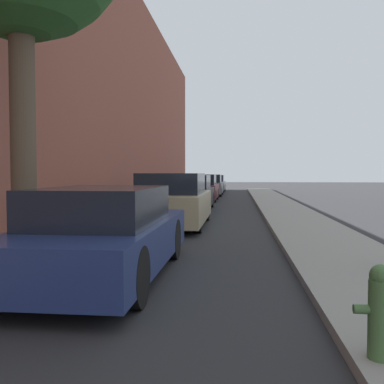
{
  "coord_description": "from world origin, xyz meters",
  "views": [
    {
      "loc": [
        1.02,
        2.07,
        1.53
      ],
      "look_at": [
        -0.1,
        12.54,
        1.07
      ],
      "focal_mm": 40.08,
      "sensor_mm": 36.0,
      "label": 1
    }
  ],
  "objects_px": {
    "parked_car_champagne": "(173,201)",
    "parked_car_black": "(190,194)",
    "parked_car_silver": "(215,184)",
    "parked_car_grey": "(210,185)",
    "fire_hydrant": "(381,310)",
    "parked_car_navy": "(105,234)",
    "parked_car_maroon": "(201,188)"
  },
  "relations": [
    {
      "from": "parked_car_champagne",
      "to": "parked_car_silver",
      "type": "bearing_deg",
      "value": 90.07
    },
    {
      "from": "parked_car_black",
      "to": "parked_car_maroon",
      "type": "distance_m",
      "value": 6.09
    },
    {
      "from": "parked_car_navy",
      "to": "parked_car_silver",
      "type": "relative_size",
      "value": 1.01
    },
    {
      "from": "parked_car_champagne",
      "to": "parked_car_black",
      "type": "height_order",
      "value": "parked_car_champagne"
    },
    {
      "from": "parked_car_navy",
      "to": "parked_car_grey",
      "type": "xyz_separation_m",
      "value": [
        0.03,
        23.12,
        0.05
      ]
    },
    {
      "from": "parked_car_black",
      "to": "parked_car_silver",
      "type": "distance_m",
      "value": 17.58
    },
    {
      "from": "parked_car_black",
      "to": "parked_car_maroon",
      "type": "height_order",
      "value": "parked_car_maroon"
    },
    {
      "from": "parked_car_grey",
      "to": "fire_hydrant",
      "type": "relative_size",
      "value": 6.35
    },
    {
      "from": "parked_car_maroon",
      "to": "parked_car_grey",
      "type": "height_order",
      "value": "parked_car_maroon"
    },
    {
      "from": "parked_car_maroon",
      "to": "fire_hydrant",
      "type": "xyz_separation_m",
      "value": [
        3.09,
        -20.32,
        -0.2
      ]
    },
    {
      "from": "parked_car_champagne",
      "to": "parked_car_maroon",
      "type": "distance_m",
      "value": 11.4
    },
    {
      "from": "fire_hydrant",
      "to": "parked_car_navy",
      "type": "bearing_deg",
      "value": 137.91
    },
    {
      "from": "parked_car_black",
      "to": "fire_hydrant",
      "type": "distance_m",
      "value": 14.55
    },
    {
      "from": "fire_hydrant",
      "to": "parked_car_grey",
      "type": "bearing_deg",
      "value": 96.59
    },
    {
      "from": "parked_car_black",
      "to": "parked_car_grey",
      "type": "relative_size",
      "value": 1.01
    },
    {
      "from": "parked_car_maroon",
      "to": "parked_car_navy",
      "type": "bearing_deg",
      "value": -89.75
    },
    {
      "from": "parked_car_maroon",
      "to": "parked_car_grey",
      "type": "xyz_separation_m",
      "value": [
        0.11,
        5.53,
        0.0
      ]
    },
    {
      "from": "parked_car_champagne",
      "to": "parked_car_black",
      "type": "relative_size",
      "value": 1.0
    },
    {
      "from": "parked_car_maroon",
      "to": "parked_car_grey",
      "type": "distance_m",
      "value": 5.53
    },
    {
      "from": "parked_car_maroon",
      "to": "parked_car_grey",
      "type": "bearing_deg",
      "value": 88.9
    },
    {
      "from": "parked_car_maroon",
      "to": "fire_hydrant",
      "type": "relative_size",
      "value": 6.21
    },
    {
      "from": "parked_car_champagne",
      "to": "parked_car_navy",
      "type": "bearing_deg",
      "value": -90.63
    },
    {
      "from": "fire_hydrant",
      "to": "parked_car_silver",
      "type": "bearing_deg",
      "value": 95.35
    },
    {
      "from": "parked_car_maroon",
      "to": "parked_car_silver",
      "type": "relative_size",
      "value": 1.0
    },
    {
      "from": "parked_car_navy",
      "to": "parked_car_grey",
      "type": "height_order",
      "value": "parked_car_grey"
    },
    {
      "from": "fire_hydrant",
      "to": "parked_car_maroon",
      "type": "bearing_deg",
      "value": 98.65
    },
    {
      "from": "parked_car_silver",
      "to": "parked_car_grey",
      "type": "bearing_deg",
      "value": -90.08
    },
    {
      "from": "parked_car_navy",
      "to": "parked_car_silver",
      "type": "bearing_deg",
      "value": 89.92
    },
    {
      "from": "parked_car_silver",
      "to": "parked_car_navy",
      "type": "bearing_deg",
      "value": -90.08
    },
    {
      "from": "parked_car_black",
      "to": "fire_hydrant",
      "type": "height_order",
      "value": "parked_car_black"
    },
    {
      "from": "parked_car_navy",
      "to": "parked_car_maroon",
      "type": "xyz_separation_m",
      "value": [
        -0.08,
        17.59,
        0.05
      ]
    },
    {
      "from": "parked_car_maroon",
      "to": "parked_car_silver",
      "type": "height_order",
      "value": "parked_car_maroon"
    }
  ]
}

